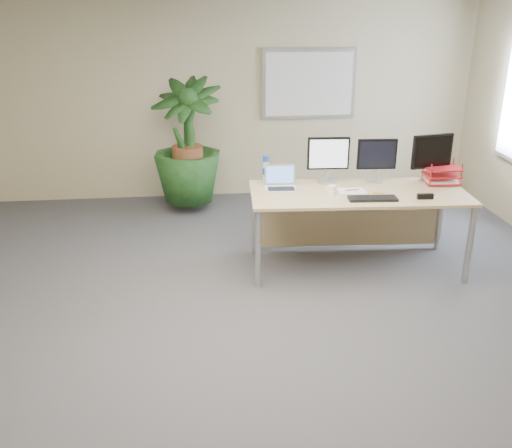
{
  "coord_description": "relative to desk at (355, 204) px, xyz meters",
  "views": [
    {
      "loc": [
        -0.4,
        -3.85,
        2.63
      ],
      "look_at": [
        0.07,
        0.35,
        0.96
      ],
      "focal_mm": 40.0,
      "sensor_mm": 36.0,
      "label": 1
    }
  ],
  "objects": [
    {
      "name": "spiral_notebook",
      "position": [
        -0.08,
        -0.12,
        0.18
      ],
      "size": [
        0.28,
        0.22,
        0.01
      ],
      "primitive_type": "cube",
      "rotation": [
        0.0,
        0.0,
        -0.05
      ],
      "color": "silver",
      "rests_on": "desk"
    },
    {
      "name": "monitor_left",
      "position": [
        -0.25,
        0.21,
        0.46
      ],
      "size": [
        0.44,
        0.2,
        0.48
      ],
      "color": "#AAAAAE",
      "rests_on": "desk"
    },
    {
      "name": "water_bottle",
      "position": [
        -0.89,
        0.3,
        0.31
      ],
      "size": [
        0.07,
        0.07,
        0.28
      ],
      "color": "silver",
      "rests_on": "desk"
    },
    {
      "name": "floor",
      "position": [
        -1.24,
        -1.56,
        -0.65
      ],
      "size": [
        8.0,
        8.0,
        0.0
      ],
      "primitive_type": "plane",
      "color": "#424247",
      "rests_on": "ground"
    },
    {
      "name": "letter_tray",
      "position": [
        0.93,
        0.06,
        0.25
      ],
      "size": [
        0.37,
        0.29,
        0.16
      ],
      "color": "#AE1519",
      "rests_on": "desk"
    },
    {
      "name": "orange_pen",
      "position": [
        -0.08,
        -0.12,
        0.2
      ],
      "size": [
        0.14,
        0.03,
        0.01
      ],
      "primitive_type": "cylinder",
      "rotation": [
        0.0,
        1.57,
        0.13
      ],
      "color": "#D24B17",
      "rests_on": "spiral_notebook"
    },
    {
      "name": "monitor_dark",
      "position": [
        0.82,
        0.12,
        0.47
      ],
      "size": [
        0.45,
        0.21,
        0.51
      ],
      "color": "#AAAAAE",
      "rests_on": "desk"
    },
    {
      "name": "desk",
      "position": [
        0.0,
        0.0,
        0.0
      ],
      "size": [
        2.21,
        1.04,
        0.83
      ],
      "color": "tan",
      "rests_on": "floor"
    },
    {
      "name": "keyboard",
      "position": [
        0.06,
        -0.38,
        0.19
      ],
      "size": [
        0.48,
        0.18,
        0.03
      ],
      "primitive_type": "cube",
      "rotation": [
        0.0,
        0.0,
        -0.06
      ],
      "color": "black",
      "rests_on": "desk"
    },
    {
      "name": "monitor_right",
      "position": [
        0.26,
        0.19,
        0.44
      ],
      "size": [
        0.41,
        0.19,
        0.46
      ],
      "color": "#AAAAAE",
      "rests_on": "desk"
    },
    {
      "name": "stapler",
      "position": [
        0.57,
        -0.41,
        0.2
      ],
      "size": [
        0.16,
        0.05,
        0.05
      ],
      "primitive_type": "cube",
      "rotation": [
        0.0,
        0.0,
        -0.06
      ],
      "color": "black",
      "rests_on": "desk"
    },
    {
      "name": "floor_plant",
      "position": [
        -1.72,
        1.8,
        0.1
      ],
      "size": [
        1.08,
        1.08,
        1.5
      ],
      "primitive_type": "imported",
      "rotation": [
        0.0,
        0.0,
        -0.36
      ],
      "color": "#183A15",
      "rests_on": "floor"
    },
    {
      "name": "coffee_mug",
      "position": [
        -0.3,
        -0.18,
        0.23
      ],
      "size": [
        0.12,
        0.08,
        0.09
      ],
      "color": "white",
      "rests_on": "desk"
    },
    {
      "name": "whiteboard",
      "position": [
        -0.04,
        2.41,
        0.9
      ],
      "size": [
        1.3,
        0.04,
        0.95
      ],
      "color": "#B9BABF",
      "rests_on": "back_wall"
    },
    {
      "name": "yellow_highlighter",
      "position": [
        0.17,
        -0.21,
        0.19
      ],
      "size": [
        0.12,
        0.03,
        0.02
      ],
      "primitive_type": "cylinder",
      "rotation": [
        0.0,
        1.57,
        -0.16
      ],
      "color": "gold",
      "rests_on": "desk"
    },
    {
      "name": "back_wall",
      "position": [
        -1.24,
        2.44,
        0.7
      ],
      "size": [
        7.0,
        0.04,
        2.7
      ],
      "primitive_type": "cube",
      "color": "#C1B388",
      "rests_on": "floor"
    },
    {
      "name": "laptop",
      "position": [
        -0.77,
        0.07,
        0.24
      ],
      "size": [
        0.33,
        0.29,
        0.23
      ],
      "color": "silver",
      "rests_on": "desk"
    }
  ]
}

